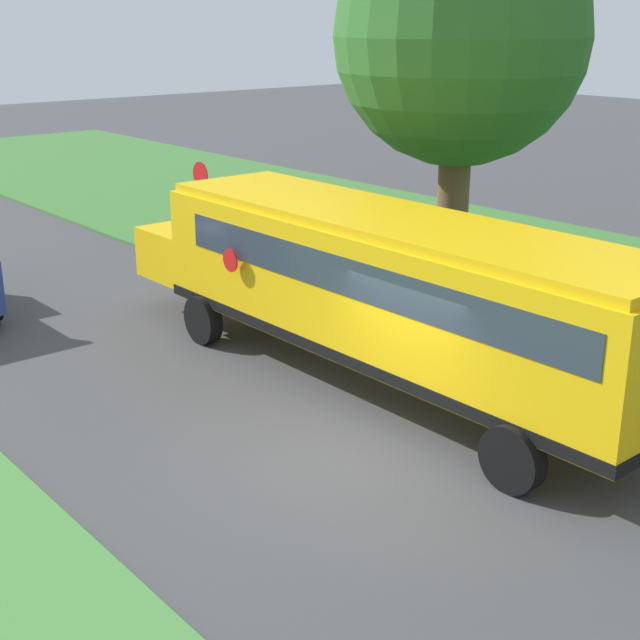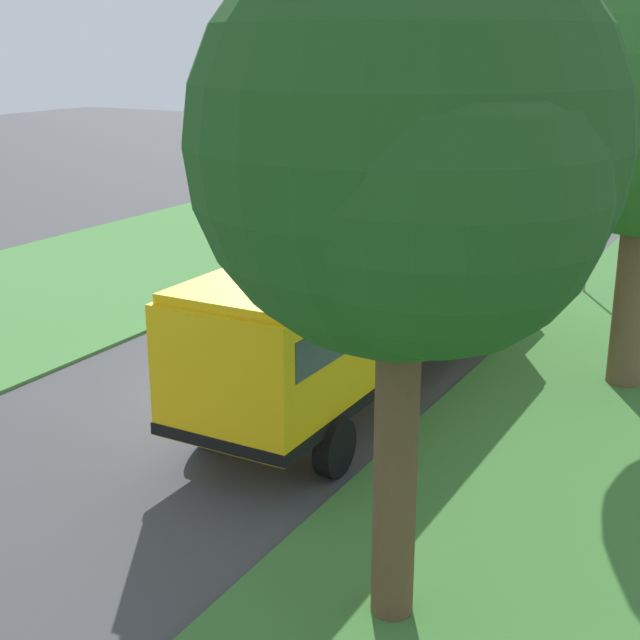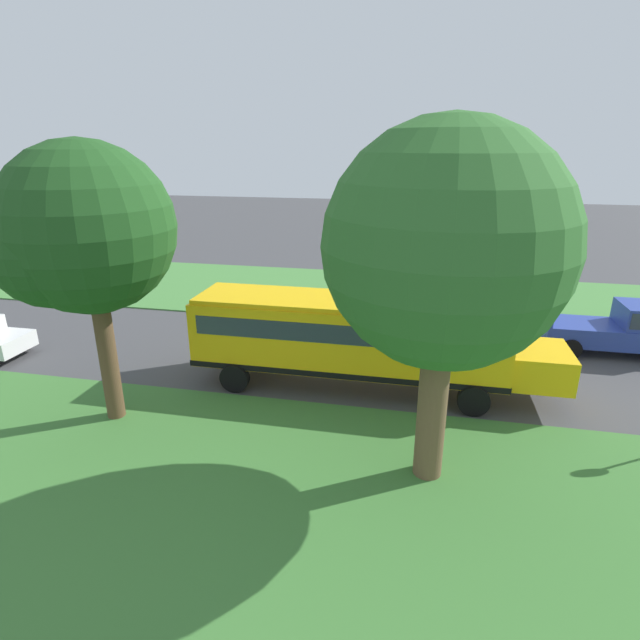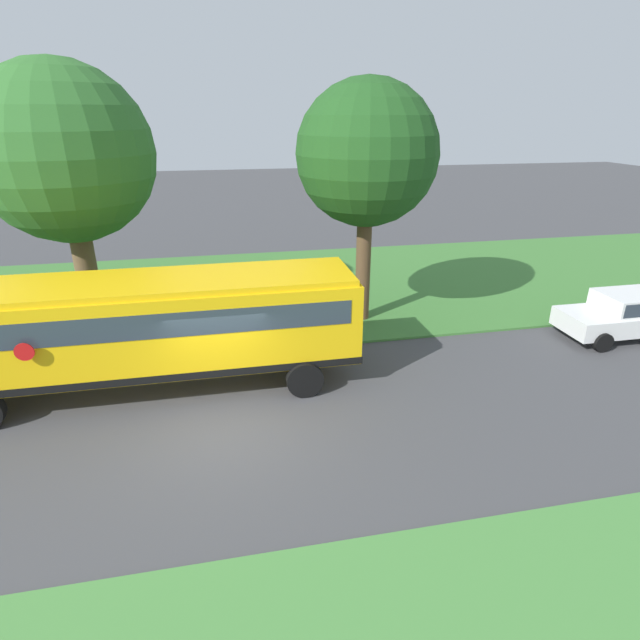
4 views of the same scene
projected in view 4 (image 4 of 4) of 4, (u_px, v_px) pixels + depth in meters
name	position (u px, v px, depth m)	size (l,w,h in m)	color
ground_plane	(224.00, 428.00, 12.19)	(120.00, 120.00, 0.00)	#424244
grass_verge	(218.00, 293.00, 21.22)	(12.00, 80.00, 0.08)	#3D7533
school_bus	(150.00, 324.00, 13.27)	(2.84, 12.42, 3.16)	yellow
car_white_nearest	(628.00, 312.00, 16.87)	(2.02, 4.40, 1.56)	silver
oak_tree_beside_bus	(60.00, 154.00, 15.36)	(5.49, 5.49, 8.70)	brown
oak_tree_roadside_mid	(370.00, 157.00, 16.56)	(4.72, 4.72, 8.24)	brown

